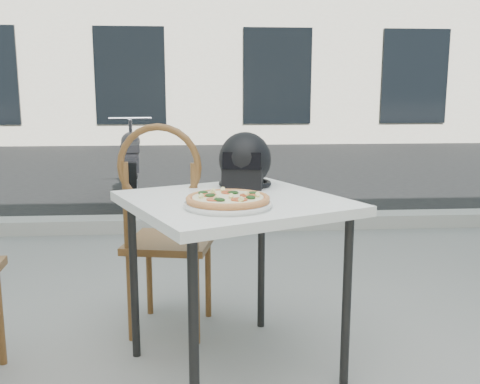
{
  "coord_description": "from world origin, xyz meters",
  "views": [
    {
      "loc": [
        -0.14,
        -1.68,
        1.2
      ],
      "look_at": [
        0.01,
        0.36,
        0.82
      ],
      "focal_mm": 40.0,
      "sensor_mm": 36.0,
      "label": 1
    }
  ],
  "objects": [
    {
      "name": "plate",
      "position": [
        -0.04,
        0.31,
        0.78
      ],
      "size": [
        0.36,
        0.36,
        0.02
      ],
      "rotation": [
        0.0,
        0.0,
        0.05
      ],
      "color": "silver",
      "rests_on": "cafe_table_main"
    },
    {
      "name": "cafe_chair_main",
      "position": [
        -0.31,
        0.88,
        0.59
      ],
      "size": [
        0.48,
        0.48,
        1.07
      ],
      "rotation": [
        0.0,
        0.0,
        2.95
      ],
      "color": "brown",
      "rests_on": "ground"
    },
    {
      "name": "street_asphalt",
      "position": [
        0.0,
        7.0,
        0.0
      ],
      "size": [
        30.0,
        8.0,
        0.0
      ],
      "primitive_type": "cube",
      "color": "black",
      "rests_on": "ground"
    },
    {
      "name": "helmet",
      "position": [
        0.07,
        0.78,
        0.89
      ],
      "size": [
        0.3,
        0.3,
        0.25
      ],
      "rotation": [
        0.0,
        0.0,
        -0.22
      ],
      "color": "black",
      "rests_on": "cafe_table_main"
    },
    {
      "name": "building_across",
      "position": [
        -0.0,
        13.99,
        3.5
      ],
      "size": [
        16.0,
        6.06,
        7.0
      ],
      "color": "beige",
      "rests_on": "ground"
    },
    {
      "name": "curb",
      "position": [
        0.0,
        3.0,
        0.06
      ],
      "size": [
        30.0,
        0.25,
        0.12
      ],
      "primitive_type": "cube",
      "color": "#A7A39C",
      "rests_on": "ground"
    },
    {
      "name": "motorcycle",
      "position": [
        -0.89,
        4.19,
        0.41
      ],
      "size": [
        0.49,
        1.88,
        0.93
      ],
      "rotation": [
        0.0,
        0.0,
        0.11
      ],
      "color": "black",
      "rests_on": "street_asphalt"
    },
    {
      "name": "cafe_table_main",
      "position": [
        -0.0,
        0.49,
        0.7
      ],
      "size": [
        1.08,
        1.08,
        0.77
      ],
      "rotation": [
        0.0,
        0.0,
        0.42
      ],
      "color": "white",
      "rests_on": "ground"
    },
    {
      "name": "pizza",
      "position": [
        -0.04,
        0.31,
        0.81
      ],
      "size": [
        0.33,
        0.33,
        0.04
      ],
      "rotation": [
        0.0,
        0.0,
        -0.02
      ],
      "color": "#DB8E50",
      "rests_on": "plate"
    }
  ]
}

